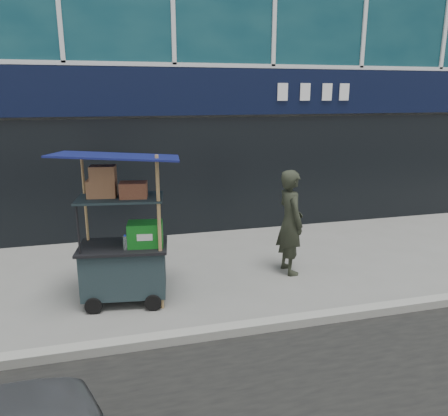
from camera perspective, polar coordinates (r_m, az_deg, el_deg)
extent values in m
plane|color=slate|center=(5.74, 0.41, -15.19)|extent=(80.00, 80.00, 0.00)
cube|color=gray|center=(5.54, 0.97, -15.64)|extent=(80.00, 0.18, 0.12)
cube|color=black|center=(8.76, -6.38, 14.85)|extent=(15.68, 0.06, 0.90)
cube|color=black|center=(8.96, -6.11, 3.92)|extent=(15.68, 0.04, 2.40)
cube|color=#1A292D|center=(6.33, -12.87, -7.88)|extent=(1.21, 0.81, 0.66)
cylinder|color=black|center=(6.22, -16.71, -12.18)|extent=(0.23, 0.08, 0.23)
cylinder|color=black|center=(6.13, -9.25, -12.15)|extent=(0.23, 0.08, 0.23)
cube|color=black|center=(6.21, -13.05, -4.91)|extent=(1.30, 0.90, 0.04)
cylinder|color=black|center=(5.92, -18.50, -2.84)|extent=(0.03, 0.03, 0.71)
cylinder|color=black|center=(5.80, -8.44, -2.61)|extent=(0.03, 0.03, 0.71)
cylinder|color=black|center=(6.45, -17.52, -1.35)|extent=(0.03, 0.03, 0.71)
cylinder|color=black|center=(6.34, -8.30, -1.10)|extent=(0.03, 0.03, 0.71)
cube|color=#1A292D|center=(6.02, -13.42, 1.27)|extent=(1.21, 0.81, 0.03)
cylinder|color=olive|center=(5.82, -8.40, -3.49)|extent=(0.05, 0.05, 2.12)
cylinder|color=olive|center=(6.49, -17.43, -2.55)|extent=(0.04, 0.04, 2.02)
cube|color=#0B0E41|center=(5.92, -13.74, 6.60)|extent=(1.74, 1.34, 0.19)
cube|color=#106818|center=(6.08, -10.23, -3.36)|extent=(0.51, 0.39, 0.33)
cylinder|color=silver|center=(5.99, -12.76, -4.48)|extent=(0.07, 0.07, 0.19)
cylinder|color=#1B31CF|center=(5.95, -12.81, -3.53)|extent=(0.03, 0.03, 0.02)
cube|color=brown|center=(6.07, -15.65, 2.51)|extent=(0.41, 0.33, 0.24)
cube|color=olive|center=(5.93, -11.73, 2.33)|extent=(0.39, 0.31, 0.21)
cube|color=brown|center=(6.01, -15.55, 4.46)|extent=(0.36, 0.29, 0.19)
imported|color=#25291E|center=(7.13, 8.65, -1.83)|extent=(0.43, 0.64, 1.71)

